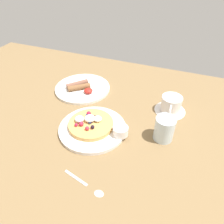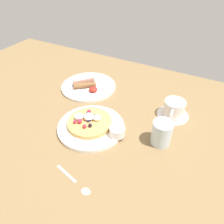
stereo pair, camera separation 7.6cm
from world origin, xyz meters
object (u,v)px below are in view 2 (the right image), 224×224
object	(u,v)px
coffee_cup	(174,108)
teaspoon	(78,184)
coffee_saucer	(172,115)
water_glass	(162,133)
syrup_ramekin	(117,131)
breakfast_plate	(89,86)
pancake_plate	(91,127)

from	to	relation	value
coffee_cup	teaspoon	size ratio (longest dim) A/B	0.80
coffee_saucer	water_glass	xyz separation A→B (cm)	(0.17, -16.87, 4.20)
syrup_ramekin	breakfast_plate	distance (cm)	36.62
syrup_ramekin	coffee_cup	bearing A→B (deg)	56.81
syrup_ramekin	breakfast_plate	size ratio (longest dim) A/B	0.21
water_glass	syrup_ramekin	bearing A→B (deg)	-160.27
breakfast_plate	coffee_saucer	bearing A→B (deg)	-2.16
breakfast_plate	coffee_saucer	distance (cm)	42.19
syrup_ramekin	coffee_cup	world-z (taller)	coffee_cup
syrup_ramekin	coffee_cup	xyz separation A→B (cm)	(14.33, 21.91, 0.84)
water_glass	breakfast_plate	bearing A→B (deg)	156.43
pancake_plate	coffee_saucer	distance (cm)	33.82
teaspoon	water_glass	world-z (taller)	water_glass
syrup_ramekin	coffee_saucer	distance (cm)	26.46
syrup_ramekin	teaspoon	bearing A→B (deg)	-93.06
syrup_ramekin	coffee_cup	size ratio (longest dim) A/B	0.48
coffee_cup	water_glass	distance (cm)	16.72
syrup_ramekin	coffee_cup	distance (cm)	26.19
pancake_plate	water_glass	distance (cm)	26.42
breakfast_plate	water_glass	distance (cm)	46.34
pancake_plate	coffee_cup	size ratio (longest dim) A/B	2.19
coffee_saucer	teaspoon	bearing A→B (deg)	-109.18
breakfast_plate	teaspoon	size ratio (longest dim) A/B	1.82
syrup_ramekin	breakfast_plate	xyz separation A→B (cm)	(-27.84, 23.66, -2.51)
pancake_plate	coffee_cup	world-z (taller)	coffee_cup
coffee_cup	water_glass	world-z (taller)	water_glass
pancake_plate	teaspoon	size ratio (longest dim) A/B	1.76
pancake_plate	teaspoon	bearing A→B (deg)	-66.12
coffee_cup	coffee_saucer	bearing A→B (deg)	93.27
breakfast_plate	water_glass	world-z (taller)	water_glass
breakfast_plate	coffee_cup	distance (cm)	42.33
pancake_plate	syrup_ramekin	world-z (taller)	syrup_ramekin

